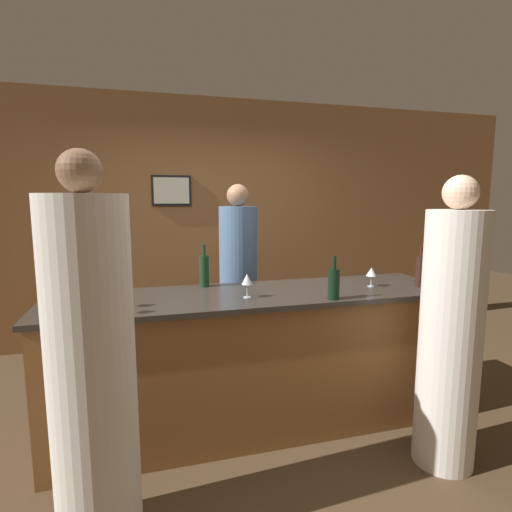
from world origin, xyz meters
name	(u,v)px	position (x,y,z in m)	size (l,w,h in m)	color
ground_plane	(257,422)	(0.00, 0.00, 0.00)	(14.00, 14.00, 0.00)	#4C3823
back_wall	(211,221)	(0.00, 2.00, 1.40)	(8.00, 0.08, 2.80)	olive
bar_counter	(257,359)	(0.00, 0.00, 0.50)	(2.89, 0.78, 1.00)	brown
bartender	(238,290)	(0.04, 0.80, 0.83)	(0.34, 0.34, 1.79)	#4C6B93
guest_0	(92,372)	(-1.02, -0.78, 0.87)	(0.39, 0.39, 1.87)	silver
guest_1	(450,336)	(1.02, -0.74, 0.83)	(0.36, 0.36, 1.80)	silver
wine_bottle_0	(334,283)	(0.44, -0.31, 1.10)	(0.08, 0.08, 0.29)	black
wine_bottle_1	(420,271)	(1.24, -0.14, 1.12)	(0.07, 0.07, 0.31)	black
wine_bottle_2	(204,270)	(-0.33, 0.31, 1.12)	(0.07, 0.07, 0.32)	#19381E
wine_glass_0	(371,272)	(0.89, -0.04, 1.11)	(0.08, 0.08, 0.15)	silver
wine_glass_1	(124,295)	(-0.89, -0.30, 1.11)	(0.07, 0.07, 0.15)	silver
wine_glass_2	(74,296)	(-1.15, -0.34, 1.13)	(0.07, 0.07, 0.17)	silver
wine_glass_3	(247,280)	(-0.11, -0.12, 1.12)	(0.07, 0.07, 0.17)	silver
wine_glass_4	(120,286)	(-0.91, -0.15, 1.13)	(0.08, 0.08, 0.17)	silver
wine_glass_5	(82,287)	(-1.14, -0.11, 1.13)	(0.06, 0.06, 0.18)	silver
wine_glass_6	(432,274)	(1.25, -0.27, 1.11)	(0.08, 0.08, 0.16)	silver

